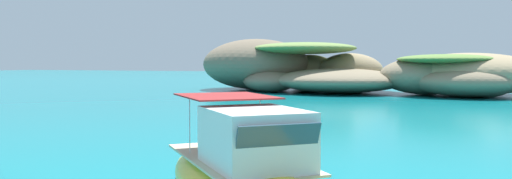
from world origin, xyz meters
name	(u,v)px	position (x,y,z in m)	size (l,w,h in m)	color
islet_large	(288,68)	(-14.67, 66.46, 3.29)	(35.36, 25.60, 7.70)	#9E8966
islet_small	(459,75)	(8.92, 62.79, 2.53)	(24.94, 23.34, 5.36)	#84755B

